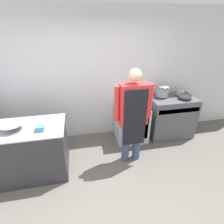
{
  "coord_description": "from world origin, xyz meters",
  "views": [
    {
      "loc": [
        -0.48,
        -1.67,
        2.36
      ],
      "look_at": [
        0.07,
        1.01,
        0.96
      ],
      "focal_mm": 28.0,
      "sensor_mm": 36.0,
      "label": 1
    }
  ],
  "objects_px": {
    "person_cook": "(133,113)",
    "stock_pot": "(162,91)",
    "mixing_bowl": "(12,127)",
    "plastic_tub": "(40,128)",
    "saute_pan": "(185,97)",
    "sauce_pot": "(180,92)",
    "stove": "(170,117)",
    "fridge_unit": "(131,123)"
  },
  "relations": [
    {
      "from": "mixing_bowl",
      "to": "sauce_pot",
      "type": "xyz_separation_m",
      "value": [
        3.24,
        0.76,
        0.04
      ]
    },
    {
      "from": "fridge_unit",
      "to": "stock_pot",
      "type": "height_order",
      "value": "stock_pot"
    },
    {
      "from": "person_cook",
      "to": "plastic_tub",
      "type": "distance_m",
      "value": 1.5
    },
    {
      "from": "plastic_tub",
      "to": "sauce_pot",
      "type": "height_order",
      "value": "sauce_pot"
    },
    {
      "from": "plastic_tub",
      "to": "sauce_pot",
      "type": "bearing_deg",
      "value": 17.24
    },
    {
      "from": "saute_pan",
      "to": "sauce_pot",
      "type": "height_order",
      "value": "sauce_pot"
    },
    {
      "from": "person_cook",
      "to": "sauce_pot",
      "type": "xyz_separation_m",
      "value": [
        1.33,
        0.76,
        -0.0
      ]
    },
    {
      "from": "person_cook",
      "to": "mixing_bowl",
      "type": "bearing_deg",
      "value": -179.98
    },
    {
      "from": "mixing_bowl",
      "to": "stove",
      "type": "bearing_deg",
      "value": 12.16
    },
    {
      "from": "plastic_tub",
      "to": "saute_pan",
      "type": "xyz_separation_m",
      "value": [
        2.82,
        0.66,
        0.01
      ]
    },
    {
      "from": "stove",
      "to": "sauce_pot",
      "type": "distance_m",
      "value": 0.58
    },
    {
      "from": "fridge_unit",
      "to": "plastic_tub",
      "type": "bearing_deg",
      "value": -155.14
    },
    {
      "from": "fridge_unit",
      "to": "person_cook",
      "type": "height_order",
      "value": "person_cook"
    },
    {
      "from": "person_cook",
      "to": "stock_pot",
      "type": "relative_size",
      "value": 6.76
    },
    {
      "from": "person_cook",
      "to": "mixing_bowl",
      "type": "height_order",
      "value": "person_cook"
    },
    {
      "from": "stove",
      "to": "saute_pan",
      "type": "relative_size",
      "value": 3.81
    },
    {
      "from": "sauce_pot",
      "to": "fridge_unit",
      "type": "bearing_deg",
      "value": -175.42
    },
    {
      "from": "stove",
      "to": "saute_pan",
      "type": "bearing_deg",
      "value": -27.91
    },
    {
      "from": "plastic_tub",
      "to": "sauce_pot",
      "type": "distance_m",
      "value": 2.95
    },
    {
      "from": "fridge_unit",
      "to": "stock_pot",
      "type": "bearing_deg",
      "value": 7.32
    },
    {
      "from": "person_cook",
      "to": "stock_pot",
      "type": "xyz_separation_m",
      "value": [
        0.9,
        0.76,
        0.06
      ]
    },
    {
      "from": "plastic_tub",
      "to": "stove",
      "type": "bearing_deg",
      "value": 16.32
    },
    {
      "from": "person_cook",
      "to": "sauce_pot",
      "type": "bearing_deg",
      "value": 29.87
    },
    {
      "from": "fridge_unit",
      "to": "stock_pot",
      "type": "xyz_separation_m",
      "value": [
        0.7,
        0.09,
        0.67
      ]
    },
    {
      "from": "fridge_unit",
      "to": "person_cook",
      "type": "relative_size",
      "value": 0.45
    },
    {
      "from": "stock_pot",
      "to": "fridge_unit",
      "type": "bearing_deg",
      "value": -172.68
    },
    {
      "from": "mixing_bowl",
      "to": "saute_pan",
      "type": "xyz_separation_m",
      "value": [
        3.24,
        0.55,
        -0.0
      ]
    },
    {
      "from": "saute_pan",
      "to": "person_cook",
      "type": "bearing_deg",
      "value": -157.54
    },
    {
      "from": "stove",
      "to": "mixing_bowl",
      "type": "bearing_deg",
      "value": -167.84
    },
    {
      "from": "saute_pan",
      "to": "sauce_pot",
      "type": "relative_size",
      "value": 1.44
    },
    {
      "from": "saute_pan",
      "to": "sauce_pot",
      "type": "distance_m",
      "value": 0.22
    },
    {
      "from": "mixing_bowl",
      "to": "person_cook",
      "type": "bearing_deg",
      "value": 0.02
    },
    {
      "from": "stove",
      "to": "stock_pot",
      "type": "height_order",
      "value": "stock_pot"
    },
    {
      "from": "mixing_bowl",
      "to": "fridge_unit",
      "type": "bearing_deg",
      "value": 17.66
    },
    {
      "from": "saute_pan",
      "to": "stove",
      "type": "bearing_deg",
      "value": 152.09
    },
    {
      "from": "stove",
      "to": "fridge_unit",
      "type": "distance_m",
      "value": 0.93
    },
    {
      "from": "fridge_unit",
      "to": "mixing_bowl",
      "type": "bearing_deg",
      "value": -162.34
    },
    {
      "from": "person_cook",
      "to": "stock_pot",
      "type": "bearing_deg",
      "value": 40.18
    },
    {
      "from": "fridge_unit",
      "to": "stove",
      "type": "bearing_deg",
      "value": -1.08
    },
    {
      "from": "mixing_bowl",
      "to": "saute_pan",
      "type": "relative_size",
      "value": 1.31
    },
    {
      "from": "person_cook",
      "to": "saute_pan",
      "type": "bearing_deg",
      "value": 22.46
    },
    {
      "from": "stove",
      "to": "saute_pan",
      "type": "xyz_separation_m",
      "value": [
        0.2,
        -0.11,
        0.5
      ]
    }
  ]
}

